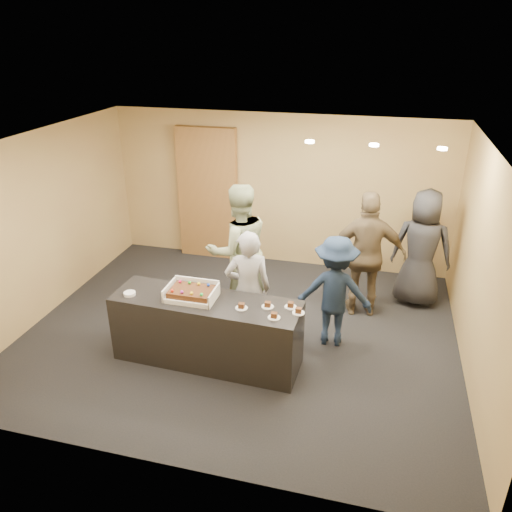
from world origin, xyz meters
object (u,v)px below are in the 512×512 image
(plate_stack, at_px, (130,294))
(person_navy_man, at_px, (335,292))
(sheet_cake, at_px, (191,292))
(person_dark_suit, at_px, (422,248))
(serving_counter, at_px, (207,331))
(person_server_grey, at_px, (248,290))
(cake_box, at_px, (192,294))
(storage_cabinet, at_px, (208,194))
(person_sage_man, at_px, (239,250))
(person_brown_extra, at_px, (367,255))

(plate_stack, height_order, person_navy_man, person_navy_man)
(sheet_cake, xyz_separation_m, person_dark_suit, (2.86, 2.28, -0.07))
(serving_counter, bearing_deg, person_server_grey, 52.86)
(serving_counter, bearing_deg, cake_box, 175.29)
(cake_box, bearing_deg, storage_cabinet, 105.84)
(person_server_grey, bearing_deg, person_navy_man, 177.82)
(sheet_cake, relative_size, person_navy_man, 0.34)
(storage_cabinet, height_order, plate_stack, storage_cabinet)
(storage_cabinet, distance_m, person_sage_man, 2.15)
(plate_stack, distance_m, person_dark_suit, 4.37)
(sheet_cake, bearing_deg, plate_stack, -171.82)
(person_server_grey, bearing_deg, storage_cabinet, -79.84)
(plate_stack, relative_size, person_server_grey, 0.09)
(serving_counter, relative_size, person_navy_man, 1.53)
(person_dark_suit, bearing_deg, plate_stack, 39.55)
(storage_cabinet, height_order, cake_box, storage_cabinet)
(person_server_grey, distance_m, person_sage_man, 0.93)
(cake_box, bearing_deg, plate_stack, -170.23)
(serving_counter, height_order, person_server_grey, person_server_grey)
(storage_cabinet, relative_size, person_navy_man, 1.55)
(plate_stack, bearing_deg, cake_box, 9.77)
(person_brown_extra, xyz_separation_m, person_dark_suit, (0.79, 0.55, -0.04))
(person_sage_man, xyz_separation_m, person_dark_suit, (2.63, 0.95, -0.08))
(person_sage_man, distance_m, person_navy_man, 1.57)
(sheet_cake, relative_size, person_server_grey, 0.31)
(sheet_cake, distance_m, person_server_grey, 0.79)
(serving_counter, distance_m, person_server_grey, 0.75)
(person_server_grey, height_order, person_brown_extra, person_brown_extra)
(cake_box, relative_size, sheet_cake, 1.18)
(person_sage_man, relative_size, person_navy_man, 1.28)
(person_sage_man, bearing_deg, person_dark_suit, 165.47)
(serving_counter, height_order, person_sage_man, person_sage_man)
(serving_counter, distance_m, person_dark_suit, 3.55)
(cake_box, height_order, person_dark_suit, person_dark_suit)
(storage_cabinet, distance_m, person_server_grey, 3.07)
(sheet_cake, relative_size, plate_stack, 3.50)
(storage_cabinet, xyz_separation_m, plate_stack, (0.09, -3.27, -0.29))
(cake_box, distance_m, person_dark_suit, 3.64)
(cake_box, height_order, person_server_grey, person_server_grey)
(storage_cabinet, relative_size, plate_stack, 16.13)
(person_sage_man, xyz_separation_m, person_brown_extra, (1.84, 0.40, -0.05))
(cake_box, relative_size, person_sage_man, 0.31)
(person_navy_man, bearing_deg, serving_counter, 25.52)
(person_sage_man, height_order, person_brown_extra, person_sage_man)
(cake_box, height_order, person_navy_man, person_navy_man)
(storage_cabinet, bearing_deg, person_server_grey, -60.82)
(person_server_grey, distance_m, person_navy_man, 1.16)
(person_navy_man, bearing_deg, person_brown_extra, -115.37)
(plate_stack, xyz_separation_m, person_sage_man, (1.02, 1.45, 0.09))
(sheet_cake, distance_m, person_sage_man, 1.35)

